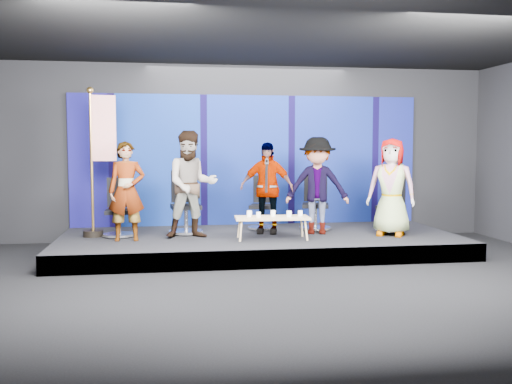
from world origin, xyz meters
TOP-DOWN VIEW (x-y plane):
  - ground at (0.00, 0.00)m, footprint 10.00×10.00m
  - room_walls at (0.00, 0.00)m, footprint 10.02×8.02m
  - riser at (0.00, 2.50)m, footprint 7.00×3.00m
  - backdrop at (0.00, 3.95)m, footprint 7.00×0.08m
  - chair_a at (-2.46, 2.70)m, footprint 0.59×0.59m
  - panelist_a at (-2.29, 2.23)m, footprint 0.61×0.41m
  - chair_b at (-1.30, 2.86)m, footprint 0.70×0.70m
  - panelist_b at (-1.21, 2.35)m, footprint 0.96×0.78m
  - chair_c at (0.18, 3.18)m, footprint 0.72×0.72m
  - panelist_c at (0.16, 2.68)m, footprint 1.04×0.68m
  - chair_d at (1.15, 2.97)m, footprint 0.74×0.74m
  - panelist_d at (1.05, 2.48)m, footprint 1.26×0.92m
  - chair_e at (2.49, 2.54)m, footprint 0.83×0.83m
  - panelist_e at (2.30, 2.08)m, footprint 1.00×0.91m
  - coffee_table at (0.13, 1.99)m, footprint 1.28×0.60m
  - mug_a at (-0.25, 2.06)m, footprint 0.09×0.09m
  - mug_b at (-0.11, 1.92)m, footprint 0.08×0.08m
  - mug_c at (0.17, 2.07)m, footprint 0.08×0.08m
  - mug_d at (0.41, 1.92)m, footprint 0.09×0.09m
  - mug_e at (0.63, 2.01)m, footprint 0.08×0.08m
  - flag_stand at (-2.78, 2.76)m, footprint 0.60×0.35m

SIDE VIEW (x-z plane):
  - ground at x=0.00m, z-range 0.00..0.00m
  - riser at x=0.00m, z-range 0.00..0.30m
  - chair_c at x=0.18m, z-range 0.13..1.15m
  - chair_a at x=-2.46m, z-range 0.12..1.15m
  - chair_e at x=2.49m, z-range 0.12..1.18m
  - coffee_table at x=0.13m, z-range 0.46..0.85m
  - chair_d at x=1.15m, z-range 0.12..1.19m
  - chair_b at x=-1.30m, z-range 0.10..1.25m
  - mug_b at x=-0.11m, z-range 0.69..0.78m
  - mug_e at x=0.63m, z-range 0.69..0.78m
  - mug_c at x=0.17m, z-range 0.69..0.79m
  - mug_a at x=-0.25m, z-range 0.69..0.79m
  - mug_d at x=0.41m, z-range 0.69..0.79m
  - panelist_c at x=0.16m, z-range 0.30..1.95m
  - panelist_a at x=-2.29m, z-range 0.30..1.96m
  - panelist_e at x=2.30m, z-range 0.30..2.02m
  - panelist_d at x=1.05m, z-range 0.30..2.05m
  - panelist_b at x=-1.21m, z-range 0.30..2.15m
  - backdrop at x=0.00m, z-range 0.30..2.90m
  - flag_stand at x=-2.78m, z-range 0.38..2.98m
  - room_walls at x=0.00m, z-range 0.67..4.18m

